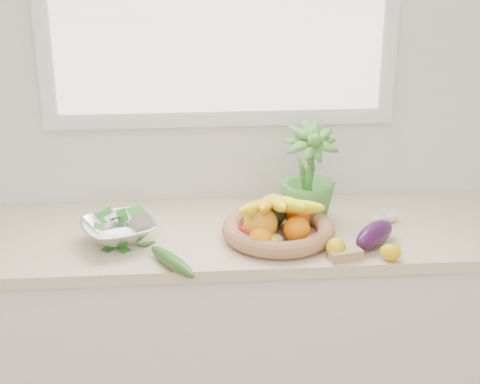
{
  "coord_description": "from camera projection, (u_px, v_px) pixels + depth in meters",
  "views": [
    {
      "loc": [
        -0.14,
        -0.41,
        1.99
      ],
      "look_at": [
        0.05,
        1.93,
        1.05
      ],
      "focal_mm": 55.0,
      "sensor_mm": 36.0,
      "label": 1
    }
  ],
  "objects": [
    {
      "name": "potted_herb",
      "position": [
        308.0,
        174.0,
        2.6
      ],
      "size": [
        0.22,
        0.22,
        0.36
      ],
      "primitive_type": "imported",
      "rotation": [
        0.0,
        0.0,
        0.12
      ],
      "color": "#438831",
      "rests_on": "countertop"
    },
    {
      "name": "radish",
      "position": [
        171.0,
        263.0,
        2.32
      ],
      "size": [
        0.04,
        0.04,
        0.04
      ],
      "primitive_type": "sphere",
      "rotation": [
        0.0,
        0.0,
        -0.05
      ],
      "color": "red",
      "rests_on": "countertop"
    },
    {
      "name": "garlic_b",
      "position": [
        392.0,
        217.0,
        2.66
      ],
      "size": [
        0.05,
        0.05,
        0.04
      ],
      "primitive_type": "ellipsoid",
      "rotation": [
        0.0,
        0.0,
        -0.16
      ],
      "color": "white",
      "rests_on": "countertop"
    },
    {
      "name": "countertop",
      "position": [
        226.0,
        235.0,
        2.61
      ],
      "size": [
        2.24,
        0.62,
        0.04
      ],
      "primitive_type": "cube",
      "color": "beige",
      "rests_on": "counter_cabinet"
    },
    {
      "name": "cucumber",
      "position": [
        172.0,
        262.0,
        2.32
      ],
      "size": [
        0.17,
        0.24,
        0.05
      ],
      "primitive_type": "ellipsoid",
      "rotation": [
        0.0,
        0.0,
        0.55
      ],
      "color": "#1D5619",
      "rests_on": "countertop"
    },
    {
      "name": "apple",
      "position": [
        247.0,
        234.0,
        2.48
      ],
      "size": [
        0.07,
        0.07,
        0.07
      ],
      "primitive_type": "sphere",
      "rotation": [
        0.0,
        0.0,
        0.01
      ],
      "color": "#A90D10",
      "rests_on": "countertop"
    },
    {
      "name": "lemon_c",
      "position": [
        391.0,
        252.0,
        2.37
      ],
      "size": [
        0.09,
        0.09,
        0.06
      ],
      "primitive_type": "ellipsoid",
      "rotation": [
        0.0,
        0.0,
        0.97
      ],
      "color": "#EBAF0C",
      "rests_on": "countertop"
    },
    {
      "name": "colander_with_spinach",
      "position": [
        118.0,
        226.0,
        2.48
      ],
      "size": [
        0.32,
        0.32,
        0.12
      ],
      "color": "silver",
      "rests_on": "countertop"
    },
    {
      "name": "garlic_a",
      "position": [
        376.0,
        221.0,
        2.61
      ],
      "size": [
        0.06,
        0.06,
        0.05
      ],
      "primitive_type": "ellipsoid",
      "rotation": [
        0.0,
        0.0,
        -0.18
      ],
      "color": "beige",
      "rests_on": "countertop"
    },
    {
      "name": "lemon_a",
      "position": [
        271.0,
        244.0,
        2.42
      ],
      "size": [
        0.07,
        0.08,
        0.06
      ],
      "primitive_type": "ellipsoid",
      "rotation": [
        0.0,
        0.0,
        0.11
      ],
      "color": "yellow",
      "rests_on": "countertop"
    },
    {
      "name": "eggplant",
      "position": [
        374.0,
        235.0,
        2.47
      ],
      "size": [
        0.2,
        0.2,
        0.08
      ],
      "primitive_type": "ellipsoid",
      "rotation": [
        0.0,
        0.0,
        -0.76
      ],
      "color": "#300E34",
      "rests_on": "countertop"
    },
    {
      "name": "lemon_b",
      "position": [
        336.0,
        248.0,
        2.39
      ],
      "size": [
        0.08,
        0.09,
        0.06
      ],
      "primitive_type": "ellipsoid",
      "rotation": [
        0.0,
        0.0,
        -0.21
      ],
      "color": "gold",
      "rests_on": "countertop"
    },
    {
      "name": "garlic_c",
      "position": [
        276.0,
        240.0,
        2.47
      ],
      "size": [
        0.05,
        0.05,
        0.04
      ],
      "primitive_type": "ellipsoid",
      "rotation": [
        0.0,
        0.0,
        -0.11
      ],
      "color": "silver",
      "rests_on": "countertop"
    },
    {
      "name": "counter_cabinet",
      "position": [
        226.0,
        343.0,
        2.77
      ],
      "size": [
        2.2,
        0.58,
        0.86
      ],
      "primitive_type": "cube",
      "color": "silver",
      "rests_on": "ground"
    },
    {
      "name": "fruit_basket",
      "position": [
        277.0,
        224.0,
        2.52
      ],
      "size": [
        0.42,
        0.42,
        0.19
      ],
      "color": "tan",
      "rests_on": "countertop"
    },
    {
      "name": "ginger",
      "position": [
        346.0,
        255.0,
        2.38
      ],
      "size": [
        0.11,
        0.07,
        0.03
      ],
      "primitive_type": "cube",
      "rotation": [
        0.0,
        0.0,
        0.21
      ],
      "color": "tan",
      "rests_on": "countertop"
    },
    {
      "name": "back_wall",
      "position": [
        220.0,
        85.0,
        2.71
      ],
      "size": [
        4.5,
        0.02,
        2.7
      ],
      "primitive_type": "cube",
      "color": "white",
      "rests_on": "ground"
    },
    {
      "name": "orange_loose",
      "position": [
        260.0,
        241.0,
        2.41
      ],
      "size": [
        0.1,
        0.1,
        0.09
      ],
      "primitive_type": "sphere",
      "rotation": [
        0.0,
        0.0,
        -0.22
      ],
      "color": "orange",
      "rests_on": "countertop"
    }
  ]
}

